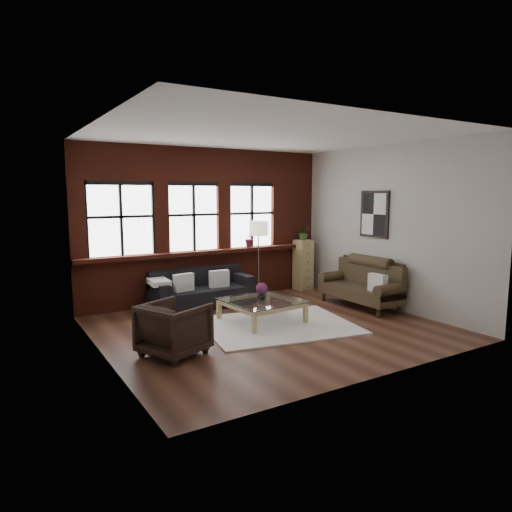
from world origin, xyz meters
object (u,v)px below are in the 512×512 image
vintage_settee (360,284)px  drawer_chest (303,265)px  coffee_table (262,311)px  floor_lamp (259,257)px  dark_sofa (202,289)px  armchair (174,329)px  vase (262,295)px

vintage_settee → drawer_chest: bearing=88.6°
coffee_table → floor_lamp: size_ratio=0.67×
coffee_table → floor_lamp: floor_lamp is taller
dark_sofa → coffee_table: bearing=-73.7°
armchair → coffee_table: bearing=-92.2°
coffee_table → drawer_chest: 2.92m
armchair → floor_lamp: size_ratio=0.45×
dark_sofa → coffee_table: size_ratio=1.65×
dark_sofa → vase: size_ratio=12.64×
drawer_chest → floor_lamp: bearing=-172.2°
dark_sofa → coffee_table: dark_sofa is taller
floor_lamp → armchair: bearing=-140.2°
vase → floor_lamp: floor_lamp is taller
dark_sofa → floor_lamp: bearing=2.9°
vase → vintage_settee: bearing=-3.5°
vase → drawer_chest: (2.28, 1.79, 0.11)m
drawer_chest → floor_lamp: size_ratio=0.65×
armchair → vintage_settee: bearing=-105.3°
armchair → drawer_chest: (4.22, 2.58, 0.21)m
dark_sofa → drawer_chest: 2.75m
dark_sofa → floor_lamp: 1.48m
coffee_table → armchair: bearing=-158.0°
drawer_chest → floor_lamp: (-1.35, -0.18, 0.32)m
vintage_settee → coffee_table: (-2.23, 0.14, -0.29)m
dark_sofa → armchair: size_ratio=2.44×
armchair → coffee_table: armchair is taller
drawer_chest → armchair: bearing=-148.6°
vase → drawer_chest: drawer_chest is taller
coffee_table → vase: size_ratio=7.64×
drawer_chest → floor_lamp: 1.40m
coffee_table → drawer_chest: bearing=38.2°
vase → dark_sofa: bearing=106.3°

